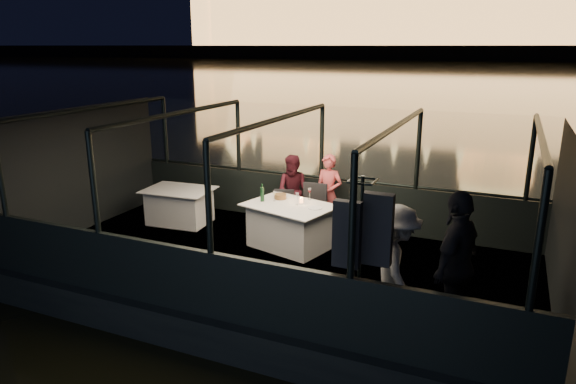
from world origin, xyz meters
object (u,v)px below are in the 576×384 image
at_px(dining_table_central, 290,226).
at_px(passenger_dark, 456,268).
at_px(dining_table_aft, 179,204).
at_px(chair_port_right, 311,213).
at_px(person_woman_coral, 328,193).
at_px(chair_port_left, 280,211).
at_px(passenger_stripe, 397,261).
at_px(wine_bottle, 262,193).
at_px(person_man_maroon, 294,190).
at_px(coat_stand, 359,269).

height_order(dining_table_central, passenger_dark, passenger_dark).
xyz_separation_m(dining_table_aft, passenger_dark, (5.37, -2.04, 0.47)).
height_order(chair_port_right, passenger_dark, passenger_dark).
height_order(dining_table_central, person_woman_coral, person_woman_coral).
relative_size(chair_port_left, passenger_dark, 0.45).
height_order(chair_port_right, passenger_stripe, passenger_stripe).
bearing_deg(chair_port_left, dining_table_central, -66.50).
bearing_deg(passenger_stripe, wine_bottle, 31.19).
xyz_separation_m(person_man_maroon, passenger_dark, (3.21, -2.69, 0.10)).
height_order(coat_stand, passenger_stripe, coat_stand).
relative_size(dining_table_central, coat_stand, 0.72).
bearing_deg(dining_table_central, wine_bottle, 179.52).
height_order(dining_table_central, dining_table_aft, dining_table_central).
xyz_separation_m(chair_port_left, chair_port_right, (0.57, 0.08, 0.00)).
distance_m(dining_table_aft, person_man_maroon, 2.29).
distance_m(chair_port_left, passenger_dark, 4.02).
relative_size(dining_table_aft, wine_bottle, 4.18).
xyz_separation_m(coat_stand, passenger_dark, (1.00, 0.61, -0.05)).
xyz_separation_m(dining_table_central, passenger_dark, (2.89, -1.73, 0.47)).
height_order(dining_table_aft, coat_stand, coat_stand).
height_order(person_woman_coral, passenger_dark, passenger_dark).
bearing_deg(coat_stand, passenger_stripe, 58.23).
bearing_deg(chair_port_left, dining_table_aft, 171.79).
distance_m(passenger_dark, wine_bottle, 3.82).
xyz_separation_m(dining_table_central, wine_bottle, (-0.52, 0.00, 0.53)).
bearing_deg(dining_table_aft, person_man_maroon, 16.69).
height_order(dining_table_aft, chair_port_left, chair_port_left).
height_order(chair_port_right, wine_bottle, wine_bottle).
bearing_deg(coat_stand, person_woman_coral, 114.62).
height_order(chair_port_left, coat_stand, coat_stand).
bearing_deg(passenger_stripe, person_man_maroon, 17.30).
distance_m(passenger_stripe, passenger_dark, 0.69).
relative_size(person_woman_coral, wine_bottle, 4.73).
bearing_deg(person_woman_coral, chair_port_right, -106.56).
xyz_separation_m(dining_table_central, dining_table_aft, (-2.49, 0.31, 0.00)).
bearing_deg(person_woman_coral, coat_stand, -57.64).
bearing_deg(chair_port_left, wine_bottle, -115.46).
bearing_deg(chair_port_left, person_woman_coral, 18.54).
bearing_deg(chair_port_right, wine_bottle, -141.03).
relative_size(chair_port_right, passenger_stripe, 0.61).
bearing_deg(coat_stand, chair_port_right, 120.30).
distance_m(dining_table_central, person_woman_coral, 1.14).
bearing_deg(dining_table_aft, chair_port_right, 6.55).
bearing_deg(passenger_dark, person_woman_coral, -120.50).
bearing_deg(wine_bottle, dining_table_aft, 171.18).
xyz_separation_m(chair_port_left, coat_stand, (2.30, -2.88, 0.45)).
relative_size(coat_stand, wine_bottle, 6.46).
bearing_deg(passenger_stripe, coat_stand, 123.28).
bearing_deg(wine_bottle, person_man_maroon, 78.37).
height_order(passenger_dark, wine_bottle, passenger_dark).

